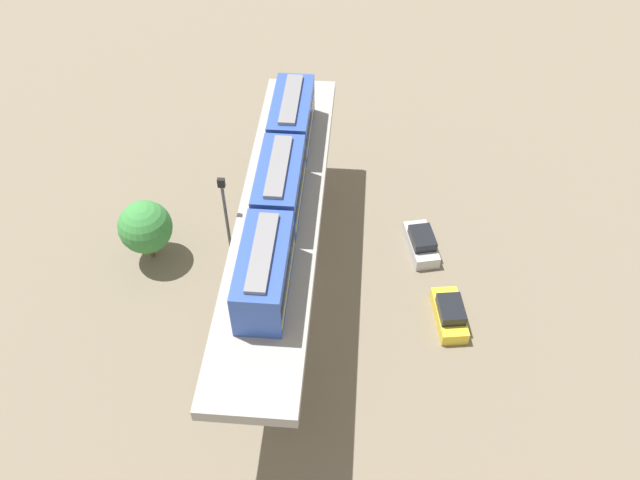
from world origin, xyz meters
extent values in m
plane|color=#706654|center=(0.00, 0.00, 0.00)|extent=(120.00, 120.00, 0.00)
cylinder|color=#999691|center=(0.00, -9.38, 3.55)|extent=(1.90, 1.90, 7.10)
cylinder|color=#999691|center=(0.00, 0.00, 3.55)|extent=(1.90, 1.90, 7.10)
cylinder|color=#999691|center=(0.00, 9.38, 3.55)|extent=(1.90, 1.90, 7.10)
cube|color=#999691|center=(0.00, 0.00, 7.50)|extent=(5.20, 28.85, 0.80)
cube|color=#2D4CA5|center=(0.00, -7.31, 9.40)|extent=(2.60, 6.60, 3.00)
cube|color=black|center=(0.00, -7.31, 9.65)|extent=(2.64, 6.07, 0.70)
cube|color=yellow|center=(0.00, -7.31, 8.65)|extent=(2.64, 6.34, 0.24)
cube|color=slate|center=(0.00, -7.31, 11.02)|extent=(1.10, 5.61, 0.24)
cube|color=#2D4CA5|center=(0.00, -0.36, 9.40)|extent=(2.60, 6.60, 3.00)
cube|color=black|center=(0.00, -0.36, 9.65)|extent=(2.64, 6.07, 0.70)
cube|color=yellow|center=(0.00, -0.36, 8.65)|extent=(2.64, 6.34, 0.24)
cube|color=slate|center=(0.00, -0.36, 11.02)|extent=(1.10, 5.61, 0.24)
cube|color=#2D4CA5|center=(0.00, 6.59, 9.40)|extent=(2.60, 6.60, 3.00)
cube|color=black|center=(0.00, 6.59, 9.65)|extent=(2.64, 6.07, 0.70)
cube|color=yellow|center=(0.00, 6.59, 8.65)|extent=(2.64, 6.34, 0.24)
cube|color=slate|center=(0.00, 6.59, 11.02)|extent=(1.10, 5.61, 0.24)
cube|color=yellow|center=(-11.53, 2.02, 0.50)|extent=(2.41, 4.42, 1.00)
cube|color=black|center=(-11.53, 2.17, 1.38)|extent=(1.97, 2.52, 0.76)
cube|color=#B2B5BA|center=(-9.81, -4.44, 0.50)|extent=(2.72, 4.50, 1.00)
cube|color=black|center=(-9.81, -4.29, 1.38)|extent=(2.13, 2.62, 0.76)
cylinder|color=brown|center=(10.22, -2.20, 1.01)|extent=(0.36, 0.36, 2.02)
sphere|color=#38843D|center=(10.22, -2.20, 3.09)|extent=(3.87, 3.87, 3.87)
cylinder|color=#4C4C51|center=(3.40, 0.50, 4.95)|extent=(0.20, 0.20, 9.90)
cube|color=black|center=(3.40, 0.50, 10.20)|extent=(0.44, 0.28, 0.60)
camera|label=1|loc=(-4.81, 29.04, 36.16)|focal=36.27mm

